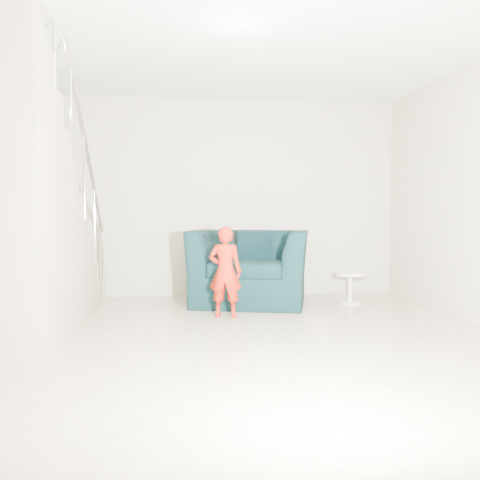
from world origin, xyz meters
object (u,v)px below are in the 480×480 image
(armchair, at_px, (250,267))
(toddler, at_px, (225,272))
(staircase, at_px, (13,234))
(side_table, at_px, (350,282))

(armchair, xyz_separation_m, toddler, (-0.39, -0.83, 0.04))
(armchair, xyz_separation_m, staircase, (-2.38, -1.54, 0.48))
(armchair, distance_m, staircase, 2.88)
(toddler, bearing_deg, side_table, -142.79)
(armchair, relative_size, toddler, 1.42)
(toddler, distance_m, side_table, 1.77)
(toddler, bearing_deg, staircase, 35.50)
(side_table, distance_m, staircase, 3.93)
(staircase, bearing_deg, side_table, 20.47)
(toddler, height_order, staircase, staircase)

